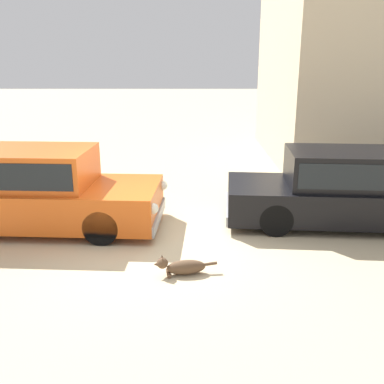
{
  "coord_description": "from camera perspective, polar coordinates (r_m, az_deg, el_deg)",
  "views": [
    {
      "loc": [
        0.64,
        -7.36,
        3.24
      ],
      "look_at": [
        0.68,
        0.2,
        0.9
      ],
      "focal_mm": 41.01,
      "sensor_mm": 36.0,
      "label": 1
    }
  ],
  "objects": [
    {
      "name": "ground_plane",
      "position": [
        8.07,
        -4.84,
        -6.55
      ],
      "size": [
        80.0,
        80.0,
        0.0
      ],
      "primitive_type": "plane",
      "color": "#CCB78E"
    },
    {
      "name": "parked_sedan_nearest",
      "position": [
        9.04,
        -19.49,
        0.3
      ],
      "size": [
        4.84,
        2.06,
        1.56
      ],
      "rotation": [
        0.0,
        0.0,
        -0.05
      ],
      "color": "#D15619",
      "rests_on": "ground_plane"
    },
    {
      "name": "parked_sedan_second",
      "position": [
        9.21,
        18.56,
        0.48
      ],
      "size": [
        4.75,
        2.05,
        1.5
      ],
      "rotation": [
        0.0,
        0.0,
        -0.08
      ],
      "color": "black",
      "rests_on": "ground_plane"
    },
    {
      "name": "stray_dog_spotted",
      "position": [
        6.88,
        -1.55,
        -9.67
      ],
      "size": [
        0.99,
        0.32,
        0.33
      ],
      "rotation": [
        0.0,
        0.0,
        3.3
      ],
      "color": "brown",
      "rests_on": "ground_plane"
    }
  ]
}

